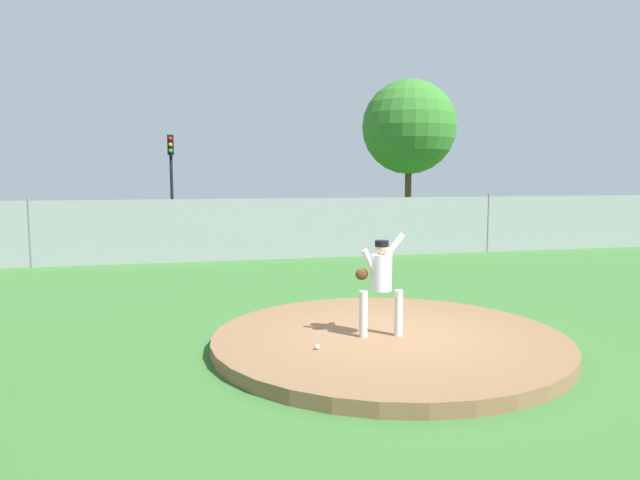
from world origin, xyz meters
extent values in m
plane|color=#386B2D|center=(0.00, 6.00, 0.00)|extent=(80.00, 80.00, 0.00)
cube|color=#2B2B2D|center=(0.00, 14.50, 0.00)|extent=(44.00, 7.00, 0.01)
cylinder|color=brown|center=(0.00, 0.00, 0.10)|extent=(5.54, 5.54, 0.20)
cylinder|color=silver|center=(-0.44, -0.05, 0.56)|extent=(0.13, 0.13, 0.72)
cylinder|color=silver|center=(0.11, -0.11, 0.56)|extent=(0.13, 0.13, 0.72)
cylinder|color=silver|center=(-0.16, -0.08, 1.21)|extent=(0.32, 0.32, 0.56)
cylinder|color=silver|center=(0.02, -0.08, 1.58)|extent=(0.40, 0.13, 0.47)
cylinder|color=silver|center=(-0.34, -0.08, 1.35)|extent=(0.29, 0.12, 0.46)
ellipsoid|color=#4C2D14|center=(-0.46, -0.03, 1.18)|extent=(0.20, 0.12, 0.18)
sphere|color=tan|center=(-0.16, -0.08, 1.59)|extent=(0.20, 0.20, 0.20)
cylinder|color=black|center=(-0.16, -0.08, 1.66)|extent=(0.21, 0.21, 0.09)
sphere|color=white|center=(-1.28, -0.52, 0.24)|extent=(0.07, 0.07, 0.07)
cube|color=gray|center=(0.00, 10.00, 0.99)|extent=(37.29, 0.03, 1.97)
cylinder|color=slate|center=(-7.46, 10.00, 1.04)|extent=(0.07, 0.07, 2.07)
cylinder|color=slate|center=(7.46, 10.00, 1.04)|extent=(0.07, 0.07, 2.07)
cube|color=slate|center=(-5.17, 14.31, 0.64)|extent=(2.01, 4.49, 0.64)
cube|color=black|center=(-5.17, 14.31, 1.32)|extent=(1.74, 2.51, 0.71)
cylinder|color=black|center=(-5.08, 15.67, 0.32)|extent=(1.81, 0.76, 0.64)
cylinder|color=black|center=(-5.26, 12.96, 0.32)|extent=(1.81, 0.76, 0.64)
cube|color=#161E4C|center=(3.03, 14.18, 0.66)|extent=(2.15, 4.41, 0.67)
cube|color=black|center=(3.03, 14.18, 1.28)|extent=(1.87, 2.48, 0.58)
cylinder|color=black|center=(2.93, 15.51, 0.32)|extent=(1.95, 0.78, 0.64)
cylinder|color=black|center=(3.12, 12.85, 0.32)|extent=(1.95, 0.78, 0.64)
cube|color=#146066|center=(8.71, 14.68, 0.68)|extent=(2.04, 4.78, 0.72)
cube|color=black|center=(8.71, 14.68, 1.36)|extent=(1.78, 2.67, 0.65)
cylinder|color=black|center=(8.62, 16.13, 0.32)|extent=(1.86, 0.75, 0.64)
cylinder|color=black|center=(8.79, 13.23, 0.32)|extent=(1.86, 0.75, 0.64)
cube|color=silver|center=(-1.00, 14.60, 0.71)|extent=(2.00, 4.28, 0.79)
cube|color=black|center=(-1.00, 14.60, 1.43)|extent=(1.74, 2.39, 0.64)
cylinder|color=black|center=(-1.08, 15.89, 0.32)|extent=(1.84, 0.75, 0.64)
cylinder|color=black|center=(-0.93, 13.30, 0.32)|extent=(1.84, 0.75, 0.64)
cube|color=#B7BABF|center=(5.71, 14.46, 0.69)|extent=(2.04, 4.72, 0.75)
cube|color=black|center=(5.71, 14.46, 1.35)|extent=(1.80, 2.63, 0.57)
cylinder|color=black|center=(5.64, 15.90, 0.32)|extent=(1.91, 0.73, 0.64)
cylinder|color=black|center=(5.78, 13.03, 0.32)|extent=(1.91, 0.73, 0.64)
cone|color=orange|center=(-3.26, 13.63, 0.28)|extent=(0.32, 0.32, 0.55)
cube|color=black|center=(-3.26, 13.63, 0.02)|extent=(0.40, 0.40, 0.03)
cylinder|color=black|center=(-3.50, 18.85, 2.27)|extent=(0.14, 0.14, 4.54)
cube|color=black|center=(-3.50, 18.67, 4.09)|extent=(0.28, 0.24, 0.90)
sphere|color=red|center=(-3.50, 18.55, 4.36)|extent=(0.18, 0.18, 0.18)
sphere|color=orange|center=(-3.50, 18.55, 4.09)|extent=(0.18, 0.18, 0.18)
sphere|color=green|center=(-3.50, 18.55, 3.82)|extent=(0.18, 0.18, 0.18)
cylinder|color=#4C331E|center=(10.55, 24.91, 1.84)|extent=(0.40, 0.40, 3.69)
sphere|color=#337627|center=(10.55, 24.91, 5.69)|extent=(5.73, 5.73, 5.73)
camera|label=1|loc=(-3.13, -8.29, 2.67)|focal=32.21mm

